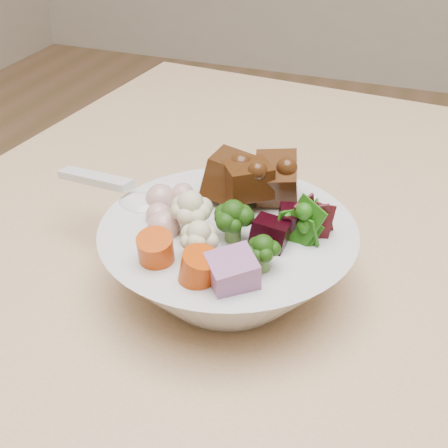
% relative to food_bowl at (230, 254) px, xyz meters
% --- Properties ---
extents(food_bowl, '(0.24, 0.24, 0.13)m').
position_rel_food_bowl_xyz_m(food_bowl, '(0.00, 0.00, 0.00)').
color(food_bowl, silver).
rests_on(food_bowl, dining_table).
extents(soup_spoon, '(0.15, 0.07, 0.03)m').
position_rel_food_bowl_xyz_m(soup_spoon, '(-0.11, 0.02, 0.03)').
color(soup_spoon, silver).
rests_on(soup_spoon, food_bowl).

